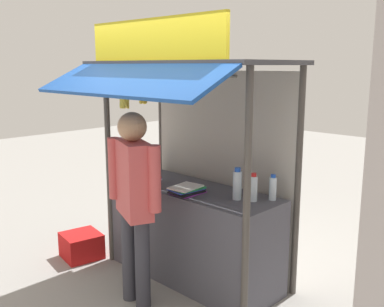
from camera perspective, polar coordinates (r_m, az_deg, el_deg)
ground_plane at (r=4.70m, az=0.00°, el=-15.57°), size 20.00×20.00×0.00m
stall_counter at (r=4.51m, az=0.00°, el=-10.25°), size 1.84×0.66×0.94m
stall_structure at (r=4.29m, az=0.72°, el=3.16°), size 2.04×1.49×2.52m
water_bottle_far_left at (r=5.08m, az=-4.71°, el=-0.63°), size 0.08×0.08×0.30m
water_bottle_front_right at (r=3.99m, az=5.87°, el=-4.02°), size 0.08×0.08×0.29m
water_bottle_mid_right at (r=4.03m, az=10.40°, el=-4.41°), size 0.07×0.07×0.24m
water_bottle_back_right at (r=3.97m, az=7.94°, el=-4.44°), size 0.07×0.07×0.26m
magazine_stack_right at (r=4.18m, az=-0.68°, el=-4.71°), size 0.26×0.33×0.07m
magazine_stack_front_left at (r=4.54m, az=-6.18°, el=-3.40°), size 0.26×0.29×0.08m
banana_bunch_leftmost at (r=4.28m, az=-8.73°, el=6.86°), size 0.12×0.12×0.32m
banana_bunch_rightmost at (r=4.06m, az=-6.35°, el=7.37°), size 0.10×0.10×0.26m
vendor_person at (r=3.88m, az=-7.52°, el=-4.90°), size 0.66×0.38×1.74m
plastic_crate at (r=5.21m, az=-14.09°, el=-11.45°), size 0.46×0.46×0.28m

